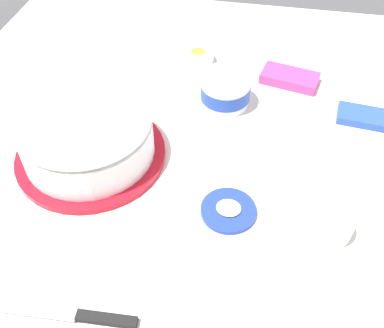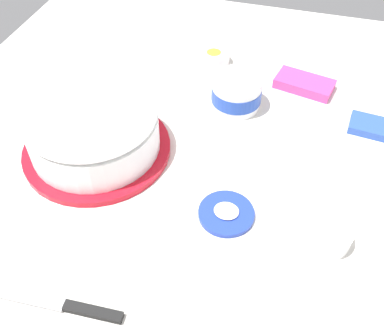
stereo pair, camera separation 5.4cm
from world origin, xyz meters
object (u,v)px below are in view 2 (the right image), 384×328
frosted_cake (94,131)px  frosting_tub (237,92)px  frosting_tub_lid (226,213)px  candy_box_upper (304,84)px  sprinkle_bowl_orange (327,235)px  spreading_knife (64,305)px  sprinkle_bowl_yellow (214,57)px

frosted_cake → frosting_tub: size_ratio=2.66×
frosting_tub_lid → candy_box_upper: candy_box_upper is taller
frosted_cake → frosting_tub_lid: (-0.30, 0.09, -0.05)m
frosting_tub → sprinkle_bowl_orange: frosting_tub is taller
spreading_knife → sprinkle_bowl_orange: size_ratio=2.85×
frosting_tub_lid → spreading_knife: frosting_tub_lid is taller
spreading_knife → sprinkle_bowl_yellow: 0.74m
frosted_cake → frosting_tub_lid: bearing=163.1°
candy_box_upper → sprinkle_bowl_yellow: bearing=1.2°
frosting_tub_lid → spreading_knife: size_ratio=0.44×
sprinkle_bowl_orange → sprinkle_bowl_yellow: bearing=-56.3°
frosting_tub → sprinkle_bowl_orange: 0.41m
frosted_cake → frosting_tub: 0.34m
frosted_cake → sprinkle_bowl_yellow: bearing=-111.6°
frosting_tub_lid → sprinkle_bowl_yellow: sprinkle_bowl_yellow is taller
frosting_tub_lid → sprinkle_bowl_yellow: size_ratio=1.25×
frosting_tub → sprinkle_bowl_yellow: 0.19m
frosting_tub_lid → spreading_knife: (0.20, 0.25, -0.00)m
frosting_tub → sprinkle_bowl_yellow: bearing=-59.8°
frosting_tub → sprinkle_bowl_orange: size_ratio=1.41×
frosted_cake → candy_box_upper: bearing=-139.1°
frosting_tub → frosting_tub_lid: (-0.05, 0.32, -0.03)m
spreading_knife → sprinkle_bowl_orange: 0.46m
sprinkle_bowl_orange → candy_box_upper: bearing=-79.1°
sprinkle_bowl_yellow → frosted_cake: bearing=68.4°
sprinkle_bowl_yellow → candy_box_upper: 0.25m
frosting_tub → spreading_knife: (0.15, 0.57, -0.03)m
sprinkle_bowl_orange → frosting_tub: bearing=-54.8°
sprinkle_bowl_orange → candy_box_upper: 0.45m
frosting_tub_lid → sprinkle_bowl_yellow: (0.15, -0.49, 0.01)m
frosting_tub_lid → candy_box_upper: bearing=-102.5°
frosting_tub_lid → sprinkle_bowl_orange: bearing=177.7°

